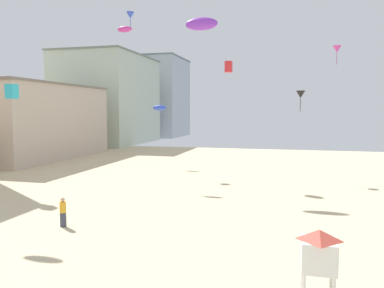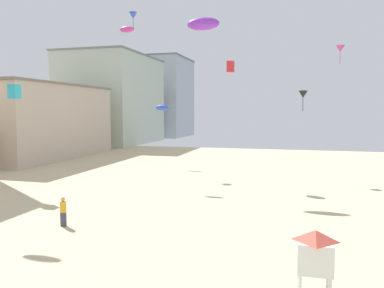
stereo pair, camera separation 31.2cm
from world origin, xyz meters
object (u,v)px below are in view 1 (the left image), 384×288
object	(u,v)px
kite_blue_parafoil	(160,108)
kite_magenta_parafoil_2	(125,29)
lifeguard_stand	(319,251)
kite_black_delta	(301,94)
kite_purple_parafoil	(201,24)
kite_blue_delta	(130,15)
kite_flyer	(63,210)
kite_magenta_delta	(337,49)
kite_cyan_box	(12,91)
kite_red_box	(229,67)

from	to	relation	value
kite_blue_parafoil	kite_magenta_parafoil_2	size ratio (longest dim) A/B	1.07
lifeguard_stand	kite_black_delta	xyz separation A→B (m)	(-0.05, 24.44, 6.05)
kite_purple_parafoil	kite_blue_delta	xyz separation A→B (m)	(-10.36, 9.49, 3.56)
kite_purple_parafoil	kite_blue_parafoil	bearing A→B (deg)	124.73
kite_blue_delta	kite_flyer	bearing A→B (deg)	-76.09
kite_blue_parafoil	kite_magenta_parafoil_2	xyz separation A→B (m)	(-0.66, -7.88, 7.31)
kite_magenta_delta	kite_blue_parafoil	bearing A→B (deg)	-175.85
kite_magenta_delta	kite_cyan_box	xyz separation A→B (m)	(-25.52, -17.92, -4.96)
kite_black_delta	kite_magenta_delta	xyz separation A→B (m)	(3.73, 6.08, 4.94)
kite_blue_parafoil	kite_blue_delta	bearing A→B (deg)	-158.17
kite_flyer	kite_blue_parafoil	bearing A→B (deg)	117.28
kite_purple_parafoil	kite_cyan_box	size ratio (longest dim) A/B	2.42
kite_red_box	kite_magenta_delta	size ratio (longest dim) A/B	0.49
kite_blue_parafoil	kite_black_delta	size ratio (longest dim) A/B	0.83
kite_magenta_delta	kite_flyer	bearing A→B (deg)	-123.56
kite_blue_parafoil	kite_blue_delta	size ratio (longest dim) A/B	0.80
lifeguard_stand	kite_magenta_delta	size ratio (longest dim) A/B	1.30
lifeguard_stand	kite_black_delta	world-z (taller)	kite_black_delta
kite_blue_delta	kite_magenta_parafoil_2	world-z (taller)	kite_blue_delta
kite_cyan_box	kite_magenta_parafoil_2	distance (m)	12.02
kite_blue_parafoil	kite_red_box	size ratio (longest dim) A/B	1.64
kite_blue_delta	kite_cyan_box	xyz separation A→B (m)	(-3.32, -15.34, -9.16)
kite_red_box	kite_cyan_box	world-z (taller)	kite_red_box
kite_black_delta	kite_magenta_parafoil_2	xyz separation A→B (m)	(-16.17, -3.20, 6.14)
kite_flyer	kite_magenta_delta	bearing A→B (deg)	77.43
kite_blue_parafoil	kite_magenta_delta	world-z (taller)	kite_magenta_delta
kite_flyer	kite_blue_parafoil	world-z (taller)	kite_blue_parafoil
kite_blue_parafoil	kite_black_delta	xyz separation A→B (m)	(15.51, -4.68, 1.17)
kite_black_delta	kite_cyan_box	distance (m)	24.81
kite_magenta_delta	kite_red_box	bearing A→B (deg)	-137.85
kite_magenta_delta	kite_cyan_box	bearing A→B (deg)	-144.93
kite_flyer	kite_magenta_delta	distance (m)	32.35
kite_blue_delta	kite_magenta_delta	size ratio (longest dim) A/B	1.01
kite_black_delta	kite_magenta_parafoil_2	bearing A→B (deg)	-168.81
kite_flyer	kite_red_box	world-z (taller)	kite_red_box
kite_black_delta	kite_magenta_delta	bearing A→B (deg)	58.47
kite_magenta_parafoil_2	lifeguard_stand	bearing A→B (deg)	-52.63
kite_purple_parafoil	kite_blue_delta	size ratio (longest dim) A/B	1.36
kite_purple_parafoil	kite_blue_delta	world-z (taller)	kite_blue_delta
kite_magenta_parafoil_2	kite_flyer	bearing A→B (deg)	-78.32
kite_purple_parafoil	kite_red_box	distance (m)	4.72
kite_purple_parafoil	kite_red_box	size ratio (longest dim) A/B	2.78
lifeguard_stand	kite_magenta_delta	xyz separation A→B (m)	(3.68, 30.51, 10.99)
kite_flyer	lifeguard_stand	xyz separation A→B (m)	(12.96, -5.45, 0.92)
kite_blue_parafoil	kite_cyan_box	world-z (taller)	kite_cyan_box
kite_purple_parafoil	kite_flyer	bearing A→B (deg)	-110.25
kite_blue_parafoil	kite_black_delta	bearing A→B (deg)	-16.79
kite_black_delta	kite_red_box	size ratio (longest dim) A/B	1.98
kite_flyer	kite_black_delta	bearing A→B (deg)	76.80
kite_blue_parafoil	kite_purple_parafoil	world-z (taller)	kite_purple_parafoil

